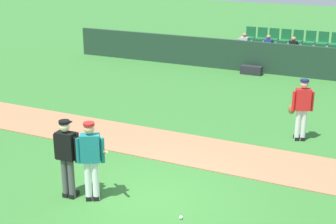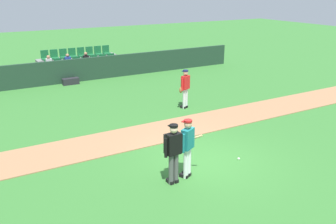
{
  "view_description": "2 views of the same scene",
  "coord_description": "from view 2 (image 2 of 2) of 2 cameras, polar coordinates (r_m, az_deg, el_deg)",
  "views": [
    {
      "loc": [
        4.39,
        -8.27,
        5.1
      ],
      "look_at": [
        -0.65,
        2.23,
        1.17
      ],
      "focal_mm": 51.92,
      "sensor_mm": 36.0,
      "label": 1
    },
    {
      "loc": [
        -6.11,
        -8.44,
        5.21
      ],
      "look_at": [
        -0.48,
        1.48,
        1.25
      ],
      "focal_mm": 38.61,
      "sensor_mm": 36.0,
      "label": 2
    }
  ],
  "objects": [
    {
      "name": "ground_plane",
      "position": [
        11.65,
        5.73,
        -7.53
      ],
      "size": [
        80.0,
        80.0,
        0.0
      ],
      "primitive_type": "plane",
      "color": "#33702D"
    },
    {
      "name": "infield_dirt_path",
      "position": [
        13.77,
        -0.87,
        -3.03
      ],
      "size": [
        28.0,
        2.0,
        0.03
      ],
      "primitive_type": "cube",
      "color": "#9E704C",
      "rests_on": "ground"
    },
    {
      "name": "dugout_fence",
      "position": [
        21.74,
        -12.66,
        6.61
      ],
      "size": [
        20.0,
        0.16,
        1.33
      ],
      "primitive_type": "cube",
      "color": "#1E3828",
      "rests_on": "ground"
    },
    {
      "name": "stadium_bleachers",
      "position": [
        23.13,
        -13.75,
        6.82
      ],
      "size": [
        5.0,
        2.1,
        1.65
      ],
      "color": "slate",
      "rests_on": "ground"
    },
    {
      "name": "batter_teal_jersey",
      "position": [
        10.23,
        3.09,
        -5.4
      ],
      "size": [
        0.74,
        0.7,
        1.76
      ],
      "color": "white",
      "rests_on": "ground"
    },
    {
      "name": "umpire_home_plate",
      "position": [
        9.88,
        0.82,
        -6.09
      ],
      "size": [
        0.59,
        0.32,
        1.76
      ],
      "color": "#4C4C4C",
      "rests_on": "ground"
    },
    {
      "name": "runner_red_jersey",
      "position": [
        16.15,
        2.71,
        3.87
      ],
      "size": [
        0.66,
        0.41,
        1.76
      ],
      "color": "silver",
      "rests_on": "ground"
    },
    {
      "name": "baseball",
      "position": [
        11.8,
        11.09,
        -7.25
      ],
      "size": [
        0.07,
        0.07,
        0.07
      ],
      "primitive_type": "sphere",
      "color": "white",
      "rests_on": "ground"
    },
    {
      "name": "equipment_bag",
      "position": [
        21.13,
        -15.11,
        4.7
      ],
      "size": [
        0.9,
        0.36,
        0.36
      ],
      "primitive_type": "cube",
      "color": "#232328",
      "rests_on": "ground"
    }
  ]
}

